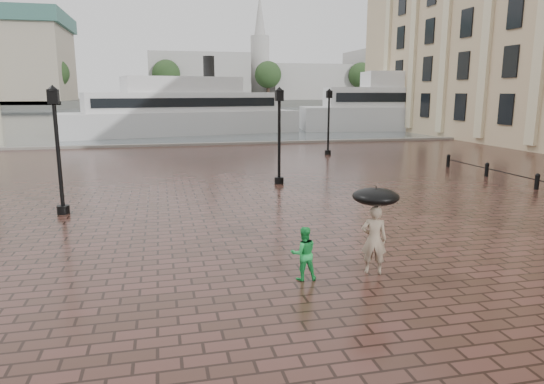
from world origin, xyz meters
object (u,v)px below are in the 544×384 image
Objects in this scene: child_pedestrian at (304,253)px; ferry_near at (183,111)px; street_lamps at (179,131)px; ferry_far at (421,106)px; adult_pedestrian at (374,240)px.

child_pedestrian is 41.34m from ferry_near.
child_pedestrian is at bearing -82.07° from street_lamps.
ferry_far is at bearing -120.29° from child_pedestrian.
adult_pedestrian is at bearing -75.79° from street_lamps.
ferry_near is at bearing -169.62° from ferry_far.
child_pedestrian is (2.15, -15.46, -1.69)m from street_lamps.
ferry_near is 27.26m from ferry_far.
street_lamps reaches higher than child_pedestrian.
child_pedestrian is 49.37m from ferry_far.
ferry_near is (-2.44, 41.28, 1.56)m from adult_pedestrian.
street_lamps reaches higher than adult_pedestrian.
child_pedestrian is at bearing 21.24° from adult_pedestrian.
adult_pedestrian is 0.07× the size of ferry_near.
adult_pedestrian is 1.77m from child_pedestrian.
ferry_near is at bearing 86.76° from street_lamps.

